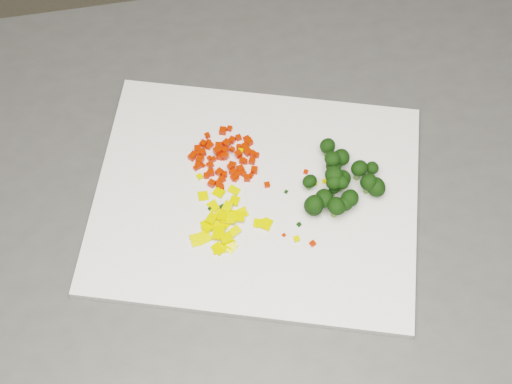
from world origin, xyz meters
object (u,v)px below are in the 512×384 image
broccoli_pile (334,172)px  pepper_pile (226,222)px  counter_block (254,295)px  carrot_pile (226,153)px  cutting_board (256,198)px

broccoli_pile → pepper_pile: bearing=173.2°
pepper_pile → broccoli_pile: bearing=-6.8°
counter_block → pepper_pile: pepper_pile is taller
pepper_pile → carrot_pile: bearing=60.0°
broccoli_pile → carrot_pile: bearing=134.5°
broccoli_pile → cutting_board: bearing=160.3°
counter_block → pepper_pile: bearing=-145.4°
carrot_pile → broccoli_pile: broccoli_pile is taller
cutting_board → carrot_pile: 0.07m
carrot_pile → pepper_pile: 0.10m
counter_block → broccoli_pile: (0.08, -0.06, 0.49)m
counter_block → cutting_board: bearing=-113.7°
counter_block → carrot_pile: size_ratio=10.53×
counter_block → broccoli_pile: size_ratio=8.77×
carrot_pile → broccoli_pile: size_ratio=0.83×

